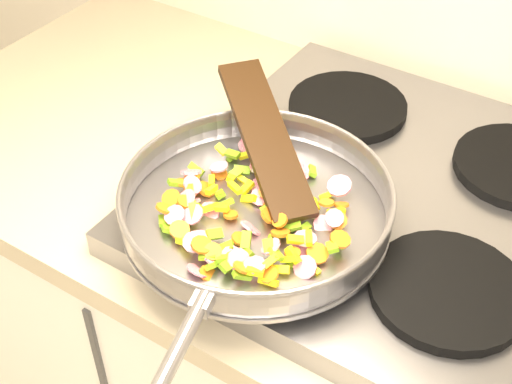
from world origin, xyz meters
The scene contains 7 objects.
cooktop centered at (-0.70, 1.67, 0.92)m, with size 0.60×0.60×0.04m, color #939399.
grate_fl centered at (-0.84, 1.52, 0.95)m, with size 0.19×0.19×0.02m, color black.
grate_fr centered at (-0.56, 1.52, 0.95)m, with size 0.19×0.19×0.02m, color black.
grate_bl centered at (-0.84, 1.81, 0.95)m, with size 0.19×0.19×0.02m, color black.
saute_pan centered at (-0.82, 1.50, 0.98)m, with size 0.39×0.55×0.05m.
vegetable_heap centered at (-0.82, 1.49, 0.98)m, with size 0.27×0.28×0.05m.
wooden_spatula centered at (-0.86, 1.58, 1.02)m, with size 0.27×0.06×0.01m, color black.
Camera 1 is at (-0.45, 0.93, 1.60)m, focal length 50.00 mm.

